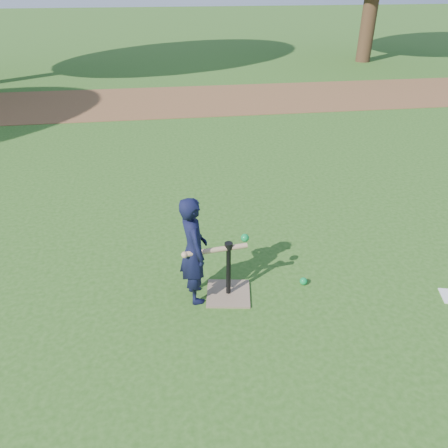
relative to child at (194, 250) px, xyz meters
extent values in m
plane|color=#285116|center=(0.58, 0.09, -0.55)|extent=(80.00, 80.00, 0.00)
cube|color=brown|center=(0.58, 7.59, -0.55)|extent=(24.00, 3.00, 0.01)
imported|color=black|center=(0.00, 0.00, 0.00)|extent=(0.33, 0.44, 1.10)
sphere|color=#0C883B|center=(1.13, 0.03, -0.51)|extent=(0.08, 0.08, 0.08)
cube|color=#836B53|center=(0.33, -0.02, -0.54)|extent=(0.49, 0.49, 0.02)
cylinder|color=black|center=(0.33, -0.02, -0.25)|extent=(0.05, 0.05, 0.55)
cylinder|color=black|center=(0.33, -0.02, 0.03)|extent=(0.08, 0.08, 0.06)
cylinder|color=tan|center=(0.21, -0.04, 0.01)|extent=(0.60, 0.12, 0.05)
sphere|color=tan|center=(-0.09, -0.08, 0.01)|extent=(0.06, 0.06, 0.06)
sphere|color=#0C883B|center=(0.50, 0.05, 0.06)|extent=(0.08, 0.08, 0.08)
cylinder|color=#382316|center=(7.08, 12.09, 1.16)|extent=(0.50, 0.50, 3.42)
camera|label=1|loc=(-0.21, -3.43, 2.28)|focal=35.00mm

